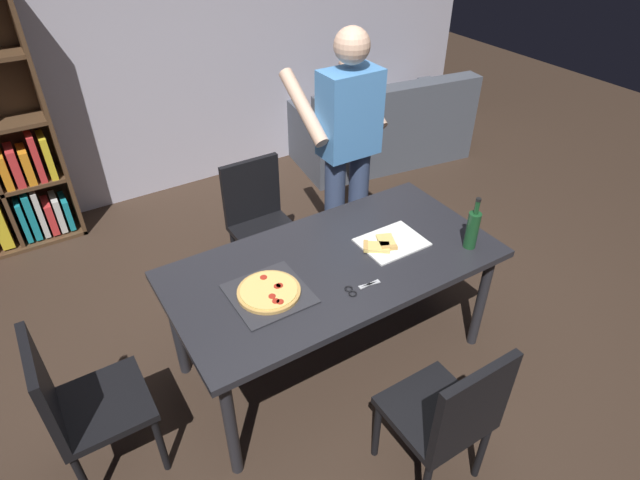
% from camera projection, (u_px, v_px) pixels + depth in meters
% --- Properties ---
extents(ground_plane, '(12.00, 12.00, 0.00)m').
position_uv_depth(ground_plane, '(333.00, 355.00, 3.27)').
color(ground_plane, '#38281E').
extents(back_wall, '(6.40, 0.10, 2.80)m').
position_uv_depth(back_wall, '(160.00, 30.00, 4.23)').
color(back_wall, '#BCB7C6').
rests_on(back_wall, ground_plane).
extents(dining_table, '(1.81, 0.91, 0.75)m').
position_uv_depth(dining_table, '(334.00, 271.00, 2.87)').
color(dining_table, '#232328').
rests_on(dining_table, ground_plane).
extents(chair_near_camera, '(0.42, 0.42, 0.90)m').
position_uv_depth(chair_near_camera, '(450.00, 414.00, 2.32)').
color(chair_near_camera, black).
rests_on(chair_near_camera, ground_plane).
extents(chair_far_side, '(0.42, 0.42, 0.90)m').
position_uv_depth(chair_far_side, '(260.00, 217.00, 3.61)').
color(chair_far_side, black).
rests_on(chair_far_side, ground_plane).
extents(chair_left_end, '(0.42, 0.42, 0.90)m').
position_uv_depth(chair_left_end, '(79.00, 402.00, 2.37)').
color(chair_left_end, black).
rests_on(chair_left_end, ground_plane).
extents(couch, '(1.80, 1.08, 0.85)m').
position_uv_depth(couch, '(382.00, 131.00, 5.27)').
color(couch, '#4C515B').
rests_on(couch, ground_plane).
extents(person_serving_pizza, '(0.55, 0.54, 1.75)m').
position_uv_depth(person_serving_pizza, '(347.00, 145.00, 3.42)').
color(person_serving_pizza, '#38476B').
rests_on(person_serving_pizza, ground_plane).
extents(pepperoni_pizza_on_tray, '(0.38, 0.38, 0.04)m').
position_uv_depth(pepperoni_pizza_on_tray, '(269.00, 292.00, 2.60)').
color(pepperoni_pizza_on_tray, '#2D2D33').
rests_on(pepperoni_pizza_on_tray, dining_table).
extents(pizza_slices_on_towel, '(0.38, 0.28, 0.03)m').
position_uv_depth(pizza_slices_on_towel, '(388.00, 243.00, 2.95)').
color(pizza_slices_on_towel, white).
rests_on(pizza_slices_on_towel, dining_table).
extents(wine_bottle, '(0.07, 0.07, 0.32)m').
position_uv_depth(wine_bottle, '(472.00, 229.00, 2.87)').
color(wine_bottle, '#194723').
rests_on(wine_bottle, dining_table).
extents(kitchen_scissors, '(0.20, 0.09, 0.01)m').
position_uv_depth(kitchen_scissors, '(357.00, 289.00, 2.64)').
color(kitchen_scissors, silver).
rests_on(kitchen_scissors, dining_table).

